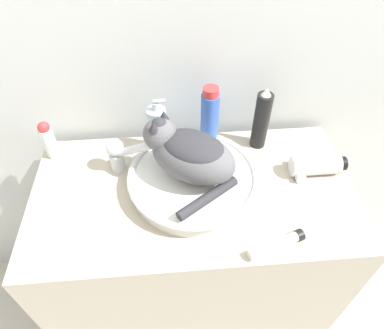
{
  "coord_description": "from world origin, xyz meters",
  "views": [
    {
      "loc": [
        -0.06,
        -0.4,
        1.61
      ],
      "look_at": [
        -0.0,
        0.26,
        0.93
      ],
      "focal_mm": 32.0,
      "sensor_mm": 36.0,
      "label": 1
    }
  ],
  "objects_px": {
    "faucet": "(119,153)",
    "deodorant_stick": "(49,140)",
    "hairspray_can_black": "(261,120)",
    "soap_pump_bottle": "(158,130)",
    "cream_tube": "(277,244)",
    "hair_dryer": "(314,166)",
    "shampoo_bottle_tall": "(210,120)",
    "cat": "(188,153)"
  },
  "relations": [
    {
      "from": "faucet",
      "to": "deodorant_stick",
      "type": "distance_m",
      "value": 0.24
    },
    {
      "from": "hairspray_can_black",
      "to": "soap_pump_bottle",
      "type": "xyz_separation_m",
      "value": [
        -0.33,
        0.0,
        -0.02
      ]
    },
    {
      "from": "cream_tube",
      "to": "hair_dryer",
      "type": "relative_size",
      "value": 0.95
    },
    {
      "from": "soap_pump_bottle",
      "to": "shampoo_bottle_tall",
      "type": "relative_size",
      "value": 0.87
    },
    {
      "from": "faucet",
      "to": "cat",
      "type": "bearing_deg",
      "value": 0.23
    },
    {
      "from": "shampoo_bottle_tall",
      "to": "hair_dryer",
      "type": "relative_size",
      "value": 1.38
    },
    {
      "from": "faucet",
      "to": "hairspray_can_black",
      "type": "distance_m",
      "value": 0.46
    },
    {
      "from": "hair_dryer",
      "to": "hairspray_can_black",
      "type": "bearing_deg",
      "value": 135.04
    },
    {
      "from": "cat",
      "to": "hairspray_can_black",
      "type": "xyz_separation_m",
      "value": [
        0.25,
        0.16,
        -0.03
      ]
    },
    {
      "from": "deodorant_stick",
      "to": "hair_dryer",
      "type": "height_order",
      "value": "deodorant_stick"
    },
    {
      "from": "deodorant_stick",
      "to": "hair_dryer",
      "type": "bearing_deg",
      "value": -9.92
    },
    {
      "from": "cream_tube",
      "to": "hair_dryer",
      "type": "height_order",
      "value": "hair_dryer"
    },
    {
      "from": "cat",
      "to": "soap_pump_bottle",
      "type": "relative_size",
      "value": 1.52
    },
    {
      "from": "soap_pump_bottle",
      "to": "deodorant_stick",
      "type": "relative_size",
      "value": 1.45
    },
    {
      "from": "cream_tube",
      "to": "shampoo_bottle_tall",
      "type": "bearing_deg",
      "value": 108.32
    },
    {
      "from": "cat",
      "to": "cream_tube",
      "type": "bearing_deg",
      "value": 164.99
    },
    {
      "from": "soap_pump_bottle",
      "to": "hairspray_can_black",
      "type": "bearing_deg",
      "value": -0.0
    },
    {
      "from": "cat",
      "to": "faucet",
      "type": "height_order",
      "value": "cat"
    },
    {
      "from": "cream_tube",
      "to": "hair_dryer",
      "type": "xyz_separation_m",
      "value": [
        0.18,
        0.25,
        0.02
      ]
    },
    {
      "from": "faucet",
      "to": "hairspray_can_black",
      "type": "xyz_separation_m",
      "value": [
        0.45,
        0.08,
        0.03
      ]
    },
    {
      "from": "hairspray_can_black",
      "to": "cream_tube",
      "type": "height_order",
      "value": "hairspray_can_black"
    },
    {
      "from": "cat",
      "to": "hair_dryer",
      "type": "distance_m",
      "value": 0.41
    },
    {
      "from": "cat",
      "to": "shampoo_bottle_tall",
      "type": "relative_size",
      "value": 1.32
    },
    {
      "from": "hair_dryer",
      "to": "shampoo_bottle_tall",
      "type": "bearing_deg",
      "value": 155.21
    },
    {
      "from": "shampoo_bottle_tall",
      "to": "faucet",
      "type": "bearing_deg",
      "value": -163.82
    },
    {
      "from": "deodorant_stick",
      "to": "cream_tube",
      "type": "bearing_deg",
      "value": -31.7
    },
    {
      "from": "hairspray_can_black",
      "to": "hair_dryer",
      "type": "bearing_deg",
      "value": -44.94
    },
    {
      "from": "faucet",
      "to": "hair_dryer",
      "type": "distance_m",
      "value": 0.6
    },
    {
      "from": "cream_tube",
      "to": "hair_dryer",
      "type": "bearing_deg",
      "value": 54.45
    },
    {
      "from": "cat",
      "to": "deodorant_stick",
      "type": "relative_size",
      "value": 2.21
    },
    {
      "from": "soap_pump_bottle",
      "to": "shampoo_bottle_tall",
      "type": "height_order",
      "value": "shampoo_bottle_tall"
    },
    {
      "from": "hairspray_can_black",
      "to": "cream_tube",
      "type": "distance_m",
      "value": 0.41
    },
    {
      "from": "soap_pump_bottle",
      "to": "deodorant_stick",
      "type": "bearing_deg",
      "value": 180.0
    },
    {
      "from": "shampoo_bottle_tall",
      "to": "cream_tube",
      "type": "height_order",
      "value": "shampoo_bottle_tall"
    },
    {
      "from": "hair_dryer",
      "to": "soap_pump_bottle",
      "type": "bearing_deg",
      "value": 163.19
    },
    {
      "from": "cream_tube",
      "to": "cat",
      "type": "bearing_deg",
      "value": 132.33
    },
    {
      "from": "cat",
      "to": "shampoo_bottle_tall",
      "type": "distance_m",
      "value": 0.18
    },
    {
      "from": "hairspray_can_black",
      "to": "shampoo_bottle_tall",
      "type": "relative_size",
      "value": 0.95
    },
    {
      "from": "deodorant_stick",
      "to": "hair_dryer",
      "type": "distance_m",
      "value": 0.84
    },
    {
      "from": "soap_pump_bottle",
      "to": "cream_tube",
      "type": "distance_m",
      "value": 0.5
    },
    {
      "from": "hair_dryer",
      "to": "cat",
      "type": "bearing_deg",
      "value": -177.31
    },
    {
      "from": "deodorant_stick",
      "to": "hairspray_can_black",
      "type": "bearing_deg",
      "value": -0.0
    }
  ]
}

